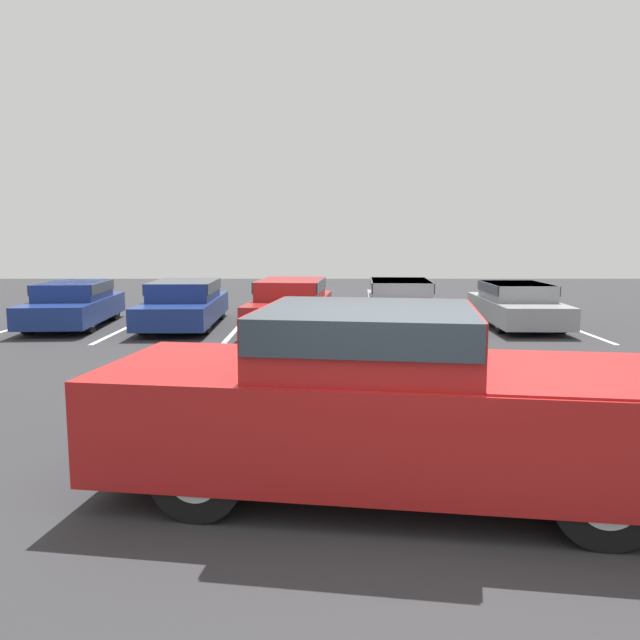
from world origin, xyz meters
name	(u,v)px	position (x,y,z in m)	size (l,w,h in m)	color
ground_plane	(415,517)	(0.00, 0.00, 0.00)	(60.00, 60.00, 0.00)	#2D2D30
stall_stripe_a	(17,327)	(-8.88, 11.25, 0.00)	(0.12, 5.42, 0.01)	white
stall_stripe_b	(127,327)	(-5.94, 11.25, 0.00)	(0.12, 5.42, 0.01)	white
stall_stripe_c	(238,327)	(-3.00, 11.25, 0.00)	(0.12, 5.42, 0.01)	white
stall_stripe_d	(348,327)	(-0.07, 11.25, 0.00)	(0.12, 5.42, 0.01)	white
stall_stripe_e	(459,327)	(2.87, 11.25, 0.00)	(0.12, 5.42, 0.01)	white
stall_stripe_f	(569,327)	(5.81, 11.25, 0.00)	(0.12, 5.42, 0.01)	white
pickup_truck	(398,400)	(-0.08, 0.59, 0.88)	(5.76, 2.85, 1.75)	#A51919
parked_sedan_a	(73,303)	(-7.41, 11.43, 0.64)	(2.02, 4.37, 1.19)	navy
parked_sedan_b	(184,302)	(-4.46, 11.47, 0.65)	(1.89, 4.75, 1.22)	navy
parked_sedan_c	(291,302)	(-1.59, 11.30, 0.67)	(2.23, 4.87, 1.26)	maroon
parked_sedan_d	(400,302)	(1.33, 11.52, 0.66)	(2.01, 4.71, 1.23)	gray
parked_sedan_e	(516,303)	(4.46, 11.53, 0.62)	(1.82, 4.39, 1.15)	gray
wheel_stop_curb	(307,310)	(-1.24, 14.64, 0.07)	(1.98, 0.20, 0.14)	#B7B2A8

